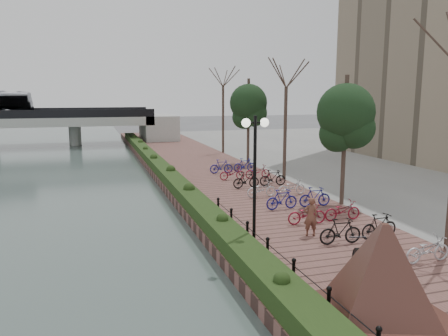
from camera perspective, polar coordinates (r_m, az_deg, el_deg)
name	(u,v)px	position (r m, az deg, el deg)	size (l,w,h in m)	color
ground	(262,322)	(12.46, 4.96, -19.46)	(220.00, 220.00, 0.00)	#59595B
promenade	(220,182)	(29.34, -0.52, -1.81)	(8.00, 75.00, 0.50)	brown
inland_pavement	(417,170)	(37.11, 23.91, -0.23)	(24.00, 75.00, 0.50)	gray
hedge	(164,170)	(30.90, -7.90, -0.28)	(1.10, 56.00, 0.60)	#1D3312
chain_fence	(280,260)	(14.27, 7.28, -11.84)	(0.10, 14.10, 0.70)	black
granite_monument	(382,270)	(11.83, 19.99, -12.43)	(4.36, 4.36, 2.42)	#45251D
lamppost	(255,153)	(15.65, 4.06, 1.95)	(1.02, 0.32, 4.81)	black
motorcycle	(365,261)	(14.25, 17.94, -11.44)	(0.54, 1.74, 1.09)	black
pedestrian	(311,217)	(17.66, 11.25, -6.24)	(0.57, 0.37, 1.57)	brown
bicycle_parking	(288,193)	(22.94, 8.35, -3.29)	(2.40, 19.89, 1.00)	silver
street_trees	(309,136)	(25.91, 11.08, 4.18)	(3.20, 37.12, 6.80)	#3D2B24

